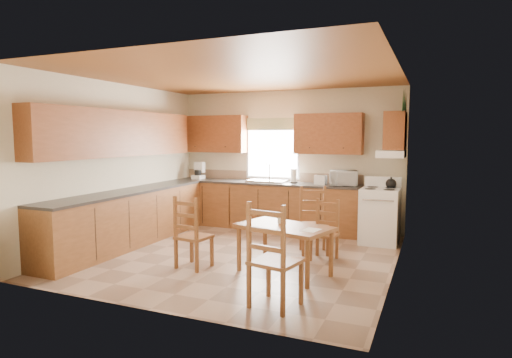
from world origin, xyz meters
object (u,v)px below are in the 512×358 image
at_px(dining_table, 284,249).
at_px(chair_near_left, 194,232).
at_px(chair_far_right, 314,221).
at_px(microwave, 343,178).
at_px(chair_far_left, 324,230).
at_px(stove, 380,216).
at_px(chair_near_right, 275,255).

xyz_separation_m(dining_table, chair_near_left, (-1.24, -0.23, 0.17)).
height_order(chair_near_left, chair_far_right, chair_far_right).
bearing_deg(microwave, chair_far_left, -100.56).
height_order(microwave, chair_far_left, microwave).
xyz_separation_m(microwave, chair_near_left, (-1.51, -2.71, -0.56)).
bearing_deg(chair_far_right, dining_table, -117.98).
relative_size(stove, chair_near_left, 0.92).
bearing_deg(stove, dining_table, -112.94).
bearing_deg(chair_near_right, microwave, -79.07).
xyz_separation_m(chair_near_left, chair_near_right, (1.51, -0.84, 0.07)).
xyz_separation_m(stove, microwave, (-0.70, 0.33, 0.60)).
bearing_deg(chair_far_left, chair_far_right, 133.77).
bearing_deg(microwave, stove, -38.28).
distance_m(microwave, chair_near_right, 3.59).
bearing_deg(dining_table, stove, 82.22).
distance_m(microwave, dining_table, 2.61).
bearing_deg(chair_far_left, microwave, 96.84).
bearing_deg(chair_far_left, chair_near_right, -87.16).
xyz_separation_m(chair_near_right, chair_far_left, (0.06, 1.91, -0.13)).
relative_size(stove, chair_far_left, 1.05).
distance_m(chair_near_left, chair_far_right, 1.90).
relative_size(microwave, chair_near_left, 0.46).
distance_m(microwave, chair_far_right, 1.48).
height_order(dining_table, chair_far_right, chair_far_right).
distance_m(stove, dining_table, 2.36).
relative_size(microwave, dining_table, 0.38).
distance_m(chair_near_left, chair_near_right, 1.73).
distance_m(dining_table, chair_far_right, 1.14).
distance_m(chair_near_left, chair_far_left, 1.90).
relative_size(chair_near_right, chair_far_left, 1.29).
distance_m(chair_far_left, chair_far_right, 0.37).
bearing_deg(chair_near_left, dining_table, -161.97).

